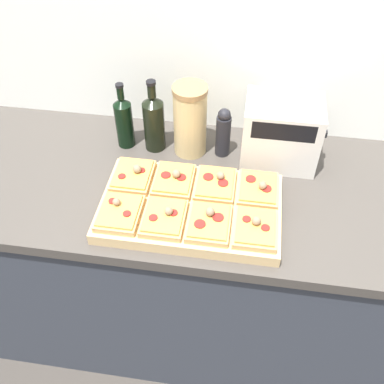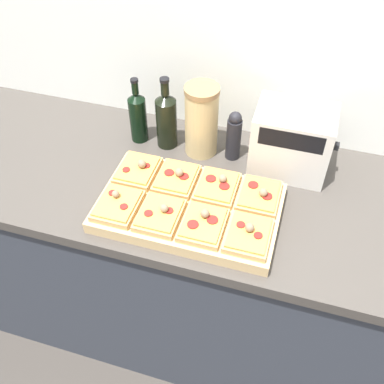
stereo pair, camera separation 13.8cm
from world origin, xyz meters
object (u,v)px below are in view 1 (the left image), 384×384
object	(u,v)px
grain_jar_tall	(190,120)
pepper_mill	(223,132)
cutting_board	(191,208)
olive_oil_bottle	(124,121)
wine_bottle	(154,122)
toaster_oven	(281,132)

from	to	relation	value
grain_jar_tall	pepper_mill	size ratio (longest dim) A/B	1.39
cutting_board	olive_oil_bottle	size ratio (longest dim) A/B	2.22
cutting_board	wine_bottle	bearing A→B (deg)	120.20
pepper_mill	toaster_oven	xyz separation A→B (m)	(0.19, -0.00, 0.02)
grain_jar_tall	cutting_board	bearing A→B (deg)	-81.08
cutting_board	wine_bottle	xyz separation A→B (m)	(-0.17, 0.30, 0.09)
cutting_board	toaster_oven	bearing A→B (deg)	48.71
olive_oil_bottle	pepper_mill	size ratio (longest dim) A/B	1.33
toaster_oven	cutting_board	bearing A→B (deg)	-131.29
cutting_board	wine_bottle	world-z (taller)	wine_bottle
olive_oil_bottle	toaster_oven	size ratio (longest dim) A/B	0.91
wine_bottle	toaster_oven	distance (m)	0.43
toaster_oven	pepper_mill	bearing A→B (deg)	179.75
wine_bottle	pepper_mill	distance (m)	0.24
cutting_board	pepper_mill	distance (m)	0.31
toaster_oven	olive_oil_bottle	bearing A→B (deg)	179.91
cutting_board	toaster_oven	size ratio (longest dim) A/B	2.02
grain_jar_tall	pepper_mill	bearing A→B (deg)	-0.00
grain_jar_tall	wine_bottle	bearing A→B (deg)	180.00
pepper_mill	cutting_board	bearing A→B (deg)	-102.89
cutting_board	wine_bottle	distance (m)	0.36
grain_jar_tall	pepper_mill	distance (m)	0.12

